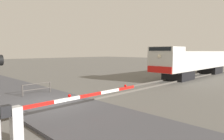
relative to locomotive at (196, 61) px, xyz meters
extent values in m
plane|color=#605E59|center=(0.00, -20.15, -1.95)|extent=(160.00, 160.00, 0.00)
cube|color=#59544C|center=(-0.72, -20.15, -1.88)|extent=(0.08, 80.00, 0.15)
cube|color=#59544C|center=(0.72, -20.15, -1.88)|extent=(0.08, 80.00, 0.15)
cube|color=#47474C|center=(0.00, -20.15, -1.87)|extent=(36.00, 4.74, 0.16)
cube|color=black|center=(0.00, -4.64, -1.43)|extent=(2.41, 3.20, 1.05)
cube|color=black|center=(0.00, 5.06, -1.43)|extent=(2.41, 3.20, 1.05)
cube|color=silver|center=(0.00, 0.21, 0.17)|extent=(2.84, 17.63, 2.15)
cube|color=silver|center=(0.00, -7.30, 1.47)|extent=(2.78, 2.61, 0.45)
cube|color=black|center=(0.00, -8.64, 1.47)|extent=(2.41, 0.06, 0.36)
cube|color=red|center=(0.00, -8.65, -0.55)|extent=(2.69, 0.08, 0.64)
sphere|color=#F2EACC|center=(0.00, -8.66, 0.76)|extent=(0.36, 0.36, 0.36)
cylinder|color=black|center=(3.76, -23.84, 0.95)|extent=(0.34, 0.14, 0.34)
cube|color=silver|center=(3.39, -23.31, -1.33)|extent=(0.36, 0.36, 1.24)
cube|color=black|center=(3.39, -23.66, -0.81)|extent=(0.28, 0.36, 0.40)
cube|color=red|center=(3.39, -22.47, -0.81)|extent=(0.10, 1.27, 0.14)
cube|color=white|center=(3.39, -21.20, -0.81)|extent=(0.10, 1.27, 0.14)
cube|color=red|center=(3.39, -19.94, -0.81)|extent=(0.10, 1.27, 0.14)
cube|color=white|center=(3.39, -18.67, -0.81)|extent=(0.10, 1.27, 0.14)
cube|color=red|center=(3.39, -17.40, -0.81)|extent=(0.10, 1.27, 0.14)
sphere|color=red|center=(3.39, -21.09, -0.67)|extent=(0.14, 0.14, 0.14)
sphere|color=red|center=(3.39, -17.47, -0.67)|extent=(0.14, 0.14, 0.14)
cylinder|color=#4C4742|center=(-2.97, -20.64, -1.48)|extent=(0.08, 0.08, 0.95)
cylinder|color=#4C4742|center=(-2.97, -18.63, -1.48)|extent=(0.08, 0.08, 0.95)
cylinder|color=#4C4742|center=(-2.97, -19.63, -1.04)|extent=(0.06, 2.01, 0.06)
cylinder|color=#4C4742|center=(-2.97, -19.63, -1.43)|extent=(0.06, 2.01, 0.06)
camera|label=1|loc=(10.75, -25.83, 1.23)|focal=32.56mm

